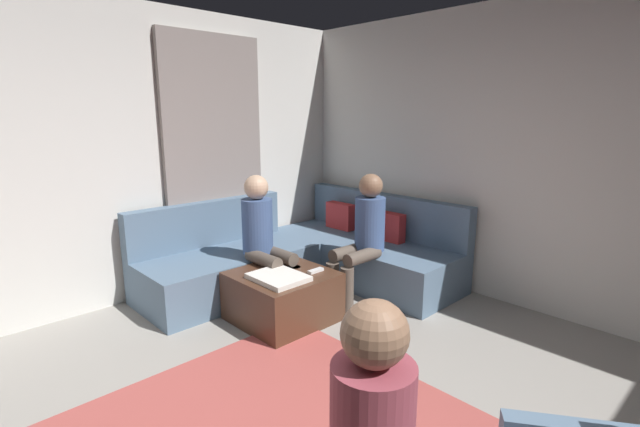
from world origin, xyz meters
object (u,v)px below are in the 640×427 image
at_px(game_remote, 316,271).
at_px(person_on_couch_side, 264,236).
at_px(person_on_couch_back, 363,233).
at_px(coffee_mug, 282,257).
at_px(sectional_couch, 307,256).
at_px(ottoman, 283,296).

relative_size(game_remote, person_on_couch_side, 0.12).
relative_size(game_remote, person_on_couch_back, 0.12).
bearing_deg(person_on_couch_side, coffee_mug, 125.64).
xyz_separation_m(sectional_couch, ottoman, (0.50, -0.74, -0.07)).
bearing_deg(sectional_couch, coffee_mug, -63.31).
height_order(sectional_couch, coffee_mug, sectional_couch).
xyz_separation_m(game_remote, person_on_couch_side, (-0.53, -0.14, 0.23)).
xyz_separation_m(ottoman, person_on_couch_back, (0.20, 0.79, 0.45)).
height_order(sectional_couch, ottoman, sectional_couch).
bearing_deg(coffee_mug, game_remote, 5.71).
height_order(coffee_mug, game_remote, coffee_mug).
bearing_deg(ottoman, game_remote, 50.71).
bearing_deg(person_on_couch_back, person_on_couch_side, 51.94).
distance_m(sectional_couch, game_remote, 0.87).
relative_size(sectional_couch, person_on_couch_back, 2.12).
xyz_separation_m(sectional_couch, game_remote, (0.68, -0.52, 0.15)).
bearing_deg(person_on_couch_back, game_remote, 87.72).
height_order(ottoman, person_on_couch_side, person_on_couch_side).
relative_size(coffee_mug, game_remote, 0.63).
height_order(ottoman, coffee_mug, coffee_mug).
xyz_separation_m(person_on_couch_back, person_on_couch_side, (-0.56, -0.71, 0.00)).
height_order(game_remote, person_on_couch_side, person_on_couch_side).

